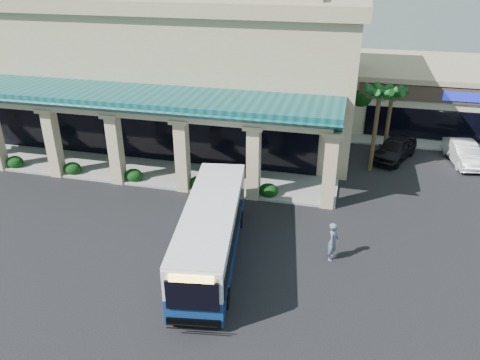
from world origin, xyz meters
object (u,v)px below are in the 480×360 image
(car_silver, at_px, (395,148))
(pedestrian, at_px, (333,241))
(car_white, at_px, (463,153))
(transit_bus, at_px, (211,233))

(car_silver, bearing_deg, pedestrian, -80.08)
(car_silver, relative_size, car_white, 1.03)
(transit_bus, xyz_separation_m, pedestrian, (5.73, 1.38, -0.47))
(pedestrian, distance_m, car_silver, 14.13)
(pedestrian, bearing_deg, car_silver, -1.17)
(transit_bus, bearing_deg, car_silver, 49.67)
(pedestrian, distance_m, car_white, 16.36)
(transit_bus, xyz_separation_m, car_white, (14.01, 15.49, -0.70))
(transit_bus, distance_m, car_white, 20.90)
(car_silver, bearing_deg, car_white, 29.57)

